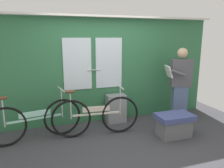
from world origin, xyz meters
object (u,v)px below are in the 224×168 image
at_px(bicycle_leaning_behind, 35,121).
at_px(passenger_reading_newspaper, 180,83).
at_px(bicycle_near_door, 96,116).
at_px(bench_seat_corner, 174,125).
at_px(trash_bin_by_wall, 116,108).

xyz_separation_m(bicycle_leaning_behind, passenger_reading_newspaper, (3.10, 0.01, 0.49)).
distance_m(bicycle_near_door, bicycle_leaning_behind, 1.13).
height_order(bicycle_near_door, passenger_reading_newspaper, passenger_reading_newspaper).
bearing_deg(bench_seat_corner, passenger_reading_newspaper, 50.52).
bearing_deg(passenger_reading_newspaper, trash_bin_by_wall, 0.07).
bearing_deg(passenger_reading_newspaper, bicycle_leaning_behind, 15.80).
xyz_separation_m(bicycle_leaning_behind, bench_seat_corner, (2.55, -0.66, -0.15)).
distance_m(bicycle_near_door, passenger_reading_newspaper, 2.04).
bearing_deg(passenger_reading_newspaper, bench_seat_corner, 66.06).
bearing_deg(bicycle_near_door, trash_bin_by_wall, 46.08).
bearing_deg(bench_seat_corner, bicycle_leaning_behind, 165.59).
distance_m(passenger_reading_newspaper, bench_seat_corner, 1.08).
relative_size(bicycle_near_door, bicycle_leaning_behind, 1.00).
bearing_deg(passenger_reading_newspaper, bicycle_near_door, 19.76).
relative_size(trash_bin_by_wall, bench_seat_corner, 0.90).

